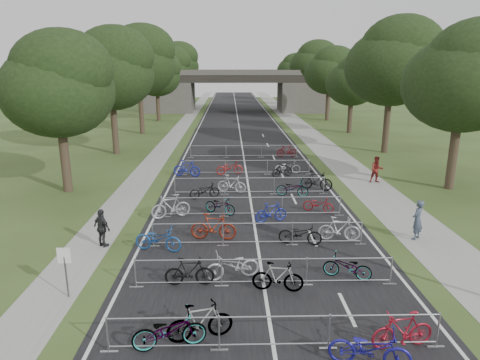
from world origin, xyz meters
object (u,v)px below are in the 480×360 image
object	(u,v)px
park_sign	(65,263)
pedestrian_b	(377,170)
overpass_bridge	(237,91)
pedestrian_a	(417,220)
pedestrian_c	(102,228)
bike_1	(200,322)
bike_0	(169,331)
bike_2	(370,349)

from	to	relation	value
park_sign	pedestrian_b	distance (m)	21.32
overpass_bridge	pedestrian_b	world-z (taller)	overpass_bridge
overpass_bridge	park_sign	bearing A→B (deg)	-96.26
park_sign	pedestrian_a	size ratio (longest dim) A/B	0.98
pedestrian_c	bike_1	bearing A→B (deg)	161.59
park_sign	bike_0	size ratio (longest dim) A/B	0.87
pedestrian_a	pedestrian_c	xyz separation A→B (m)	(-14.11, -0.50, -0.07)
bike_0	bike_2	xyz separation A→B (m)	(5.35, -0.92, 0.01)
overpass_bridge	pedestrian_c	world-z (taller)	overpass_bridge
overpass_bridge	pedestrian_b	distance (m)	48.29
overpass_bridge	bike_2	distance (m)	65.88
bike_0	bike_2	size ratio (longest dim) A/B	0.98
overpass_bridge	bike_0	size ratio (longest dim) A/B	14.83
pedestrian_b	pedestrian_c	distance (m)	18.67
overpass_bridge	bike_0	world-z (taller)	overpass_bridge
pedestrian_c	bike_0	bearing A→B (deg)	155.25
overpass_bridge	park_sign	distance (m)	62.41
overpass_bridge	pedestrian_a	distance (m)	57.77
bike_1	pedestrian_a	bearing A→B (deg)	-67.51
pedestrian_b	overpass_bridge	bearing A→B (deg)	102.55
bike_0	pedestrian_b	world-z (taller)	pedestrian_b
park_sign	pedestrian_a	distance (m)	14.89
park_sign	pedestrian_b	size ratio (longest dim) A/B	1.02
overpass_bridge	bike_1	bearing A→B (deg)	-91.86
park_sign	pedestrian_c	xyz separation A→B (m)	(0.00, 4.25, -0.41)
bike_0	pedestrian_c	xyz separation A→B (m)	(-3.87, 7.10, 0.31)
park_sign	pedestrian_a	world-z (taller)	pedestrian_a
overpass_bridge	bike_1	distance (m)	64.59
bike_0	pedestrian_c	distance (m)	8.10
bike_1	pedestrian_b	xyz separation A→B (m)	(10.84, 17.07, 0.31)
bike_1	bike_0	bearing A→B (deg)	98.30
bike_1	pedestrian_b	world-z (taller)	pedestrian_b
park_sign	bike_2	xyz separation A→B (m)	(9.22, -3.77, -0.71)
pedestrian_b	pedestrian_c	world-z (taller)	pedestrian_b
bike_0	bike_2	bearing A→B (deg)	-111.82
overpass_bridge	bike_0	distance (m)	64.99
bike_2	pedestrian_a	size ratio (longest dim) A/B	1.14
bike_0	bike_1	distance (m)	0.91
pedestrian_a	pedestrian_c	world-z (taller)	pedestrian_a
overpass_bridge	bike_2	world-z (taller)	overpass_bridge
bike_1	pedestrian_a	distance (m)	11.87
bike_2	pedestrian_b	bearing A→B (deg)	-3.98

